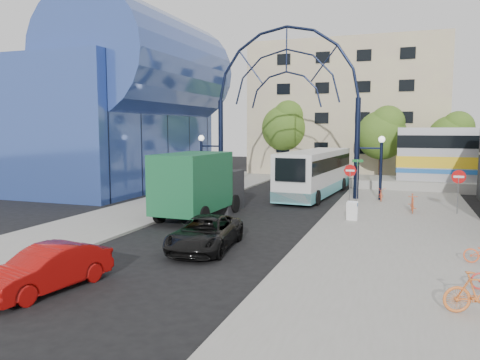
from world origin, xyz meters
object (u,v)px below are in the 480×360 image
at_px(tree_north_b, 286,125).
at_px(bike_near_a, 381,194).
at_px(red_sedan, 47,269).
at_px(stop_sign, 350,174).
at_px(tree_north_c, 453,136).
at_px(city_bus, 315,172).
at_px(gateway_arch, 286,77).
at_px(sandwich_board, 352,209).
at_px(do_not_enter_sign, 459,181).
at_px(street_name_sign, 357,171).
at_px(bike_near_b, 412,203).
at_px(green_truck, 200,185).
at_px(bike_far_b, 480,293).
at_px(tree_north_a, 383,132).
at_px(black_suv, 205,233).

height_order(tree_north_b, bike_near_a, tree_north_b).
relative_size(tree_north_b, red_sedan, 1.95).
distance_m(stop_sign, bike_near_a, 2.92).
xyz_separation_m(tree_north_c, bike_near_a, (-5.45, -14.21, -3.71)).
distance_m(tree_north_c, bike_near_a, 15.66).
bearing_deg(bike_near_a, city_bus, 154.61).
distance_m(gateway_arch, city_bus, 7.24).
height_order(sandwich_board, red_sedan, red_sedan).
relative_size(gateway_arch, do_not_enter_sign, 5.50).
relative_size(street_name_sign, bike_near_b, 1.60).
height_order(gateway_arch, red_sedan, gateway_arch).
bearing_deg(gateway_arch, city_bus, 36.88).
distance_m(city_bus, green_truck, 11.57).
bearing_deg(street_name_sign, tree_north_b, 117.65).
height_order(stop_sign, sandwich_board, stop_sign).
distance_m(city_bus, bike_near_b, 8.96).
bearing_deg(city_bus, do_not_enter_sign, -26.47).
bearing_deg(tree_north_b, bike_far_b, -68.57).
bearing_deg(bike_near_b, city_bus, 137.08).
height_order(stop_sign, do_not_enter_sign, stop_sign).
distance_m(gateway_arch, stop_sign, 8.37).
xyz_separation_m(street_name_sign, green_truck, (-7.75, -7.83, -0.33)).
relative_size(stop_sign, bike_near_b, 1.43).
xyz_separation_m(sandwich_board, tree_north_c, (6.52, 21.95, 3.53)).
distance_m(tree_north_b, red_sedan, 37.93).
distance_m(gateway_arch, bike_near_b, 12.50).
bearing_deg(bike_near_a, street_name_sign, -148.31).
xyz_separation_m(city_bus, green_truck, (-4.47, -10.67, 0.07)).
height_order(tree_north_a, red_sedan, tree_north_a).
xyz_separation_m(stop_sign, street_name_sign, (0.40, 0.60, 0.14)).
distance_m(tree_north_a, red_sedan, 34.79).
relative_size(tree_north_a, bike_far_b, 3.76).
relative_size(black_suv, red_sedan, 1.17).
bearing_deg(tree_north_b, sandwich_board, -68.41).
height_order(tree_north_c, bike_far_b, tree_north_c).
distance_m(tree_north_a, bike_near_b, 17.00).
distance_m(tree_north_a, tree_north_b, 10.79).
bearing_deg(tree_north_b, red_sedan, -87.12).
distance_m(green_truck, bike_near_a, 12.91).
bearing_deg(bike_near_b, stop_sign, 145.92).
height_order(tree_north_b, bike_far_b, tree_north_b).
relative_size(do_not_enter_sign, bike_far_b, 1.33).
distance_m(do_not_enter_sign, tree_north_b, 25.09).
bearing_deg(tree_north_a, red_sedan, -103.57).
relative_size(stop_sign, city_bus, 0.20).
bearing_deg(bike_near_b, black_suv, -127.40).
bearing_deg(tree_north_c, tree_north_a, -161.56).
relative_size(tree_north_c, bike_far_b, 3.49).
bearing_deg(tree_north_c, sandwich_board, -106.55).
relative_size(tree_north_c, bike_near_b, 3.72).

